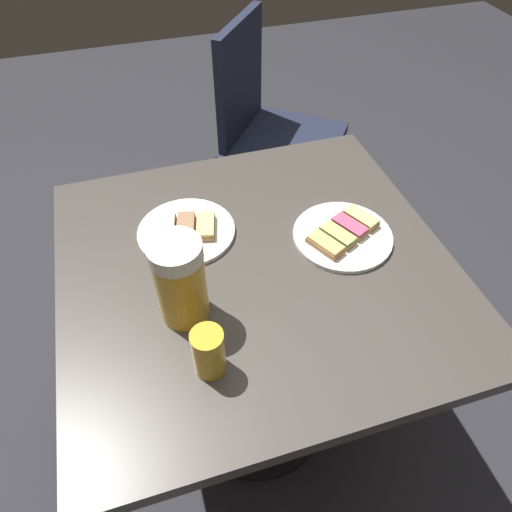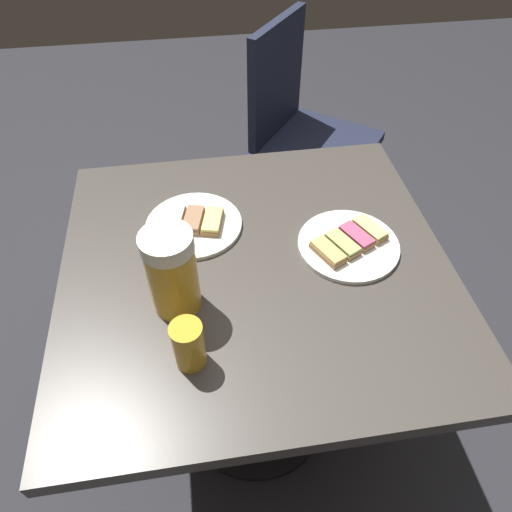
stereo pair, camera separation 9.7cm
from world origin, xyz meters
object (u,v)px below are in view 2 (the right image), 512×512
object	(u,v)px
beer_mug	(171,271)
cafe_chair	(301,131)
beer_glass_small	(188,345)
plate_near	(349,243)
plate_far	(194,223)

from	to	relation	value
beer_mug	cafe_chair	xyz separation A→B (m)	(-0.84, 0.45, -0.27)
beer_glass_small	cafe_chair	size ratio (longest dim) A/B	0.11
cafe_chair	beer_glass_small	bearing A→B (deg)	14.00
plate_near	plate_far	size ratio (longest dim) A/B	1.01
plate_far	beer_glass_small	distance (m)	0.35
plate_far	beer_glass_small	size ratio (longest dim) A/B	2.22
cafe_chair	beer_mug	bearing A→B (deg)	9.61
plate_near	beer_glass_small	bearing A→B (deg)	-56.94
beer_mug	plate_near	bearing A→B (deg)	104.31
plate_near	cafe_chair	xyz separation A→B (m)	(-0.74, 0.07, -0.18)
plate_near	plate_far	world-z (taller)	same
plate_near	beer_mug	xyz separation A→B (m)	(0.10, -0.38, 0.08)
plate_near	plate_far	distance (m)	0.35
cafe_chair	plate_far	bearing A→B (deg)	5.02
plate_far	plate_near	bearing A→B (deg)	70.69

